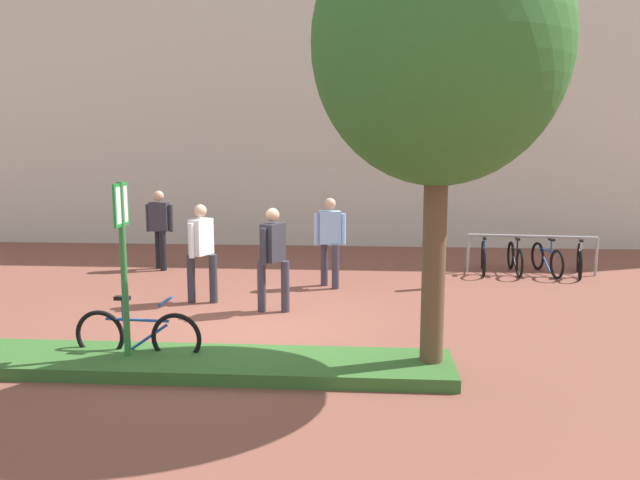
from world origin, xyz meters
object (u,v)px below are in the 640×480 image
(bike_at_sign, at_px, (138,335))
(person_suited_dark, at_px, (160,225))
(bollard_steel, at_px, (437,265))
(person_suited_navy, at_px, (273,253))
(bike_rack_cluster, at_px, (531,258))
(person_shirt_white, at_px, (330,237))
(parking_sign_post, at_px, (123,248))
(person_casual_tan, at_px, (201,247))
(tree_sidewalk, at_px, (440,45))

(bike_at_sign, xyz_separation_m, person_suited_dark, (-1.56, 5.75, 0.63))
(bollard_steel, relative_size, person_suited_navy, 0.52)
(bike_rack_cluster, bearing_deg, person_shirt_white, -159.84)
(parking_sign_post, relative_size, bollard_steel, 2.58)
(bike_rack_cluster, distance_m, person_casual_tan, 6.95)
(tree_sidewalk, relative_size, bike_at_sign, 3.27)
(person_suited_dark, distance_m, person_suited_navy, 4.37)
(person_suited_navy, bearing_deg, person_shirt_white, 65.67)
(parking_sign_post, height_order, person_suited_navy, parking_sign_post)
(bike_rack_cluster, bearing_deg, person_casual_tan, -155.59)
(bike_rack_cluster, bearing_deg, person_suited_dark, -179.17)
(person_suited_dark, xyz_separation_m, person_suited_navy, (2.94, -3.24, 0.00))
(parking_sign_post, height_order, person_casual_tan, parking_sign_post)
(person_suited_dark, distance_m, person_casual_tan, 3.19)
(parking_sign_post, relative_size, person_suited_dark, 1.35)
(bollard_steel, distance_m, person_shirt_white, 2.10)
(tree_sidewalk, distance_m, person_suited_navy, 4.55)
(parking_sign_post, distance_m, bollard_steel, 6.38)
(person_suited_navy, bearing_deg, bollard_steel, 32.93)
(person_casual_tan, bearing_deg, bike_rack_cluster, 24.41)
(person_shirt_white, height_order, person_casual_tan, same)
(tree_sidewalk, xyz_separation_m, person_suited_dark, (-5.25, 5.89, -2.89))
(person_suited_navy, relative_size, person_casual_tan, 1.00)
(tree_sidewalk, bearing_deg, parking_sign_post, -178.65)
(bike_rack_cluster, height_order, bollard_steel, bollard_steel)
(bike_rack_cluster, relative_size, person_casual_tan, 1.54)
(person_suited_dark, bearing_deg, bike_rack_cluster, 0.83)
(tree_sidewalk, height_order, person_shirt_white, tree_sidewalk)
(tree_sidewalk, distance_m, person_suited_dark, 8.41)
(person_suited_navy, bearing_deg, tree_sidewalk, -48.89)
(person_shirt_white, bearing_deg, person_casual_tan, -148.10)
(parking_sign_post, relative_size, person_casual_tan, 1.35)
(tree_sidewalk, height_order, bike_rack_cluster, tree_sidewalk)
(bike_at_sign, distance_m, person_casual_tan, 3.07)
(bollard_steel, relative_size, person_suited_dark, 0.52)
(bollard_steel, relative_size, person_shirt_white, 0.52)
(bollard_steel, bearing_deg, tree_sidewalk, -96.90)
(bike_rack_cluster, relative_size, person_shirt_white, 1.54)
(bike_at_sign, bearing_deg, person_casual_tan, 88.74)
(tree_sidewalk, xyz_separation_m, bike_rack_cluster, (2.67, 6.01, -3.53))
(tree_sidewalk, distance_m, person_casual_tan, 5.61)
(parking_sign_post, bearing_deg, person_casual_tan, 87.93)
(person_suited_dark, bearing_deg, bike_at_sign, -74.86)
(bike_at_sign, height_order, person_suited_navy, person_suited_navy)
(bollard_steel, height_order, person_casual_tan, person_casual_tan)
(person_casual_tan, bearing_deg, parking_sign_post, -92.07)
(tree_sidewalk, xyz_separation_m, person_suited_navy, (-2.31, 2.65, -2.89))
(bike_rack_cluster, xyz_separation_m, person_suited_navy, (-4.99, -3.36, 0.64))
(bike_rack_cluster, xyz_separation_m, person_shirt_white, (-4.16, -1.53, 0.64))
(bollard_steel, bearing_deg, person_casual_tan, -161.98)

